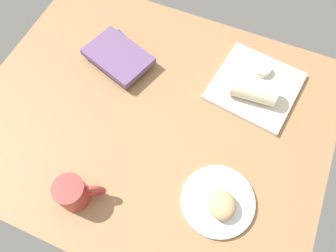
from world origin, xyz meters
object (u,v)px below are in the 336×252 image
book_stack (118,56)px  square_plate (255,86)px  coffee_mug (73,193)px  round_plate (218,201)px  sauce_cup (262,69)px  scone_pastry (222,205)px  breakfast_wrap (254,91)px

book_stack → square_plate: bearing=9.3°
book_stack → coffee_mug: coffee_mug is taller
round_plate → coffee_mug: 38.98cm
sauce_cup → coffee_mug: 69.54cm
square_plate → coffee_mug: bearing=-122.8°
scone_pastry → coffee_mug: bearing=-161.3°
breakfast_wrap → book_stack: bearing=88.7°
sauce_cup → breakfast_wrap: size_ratio=0.42×
breakfast_wrap → book_stack: breakfast_wrap is taller
sauce_cup → book_stack: 47.68cm
round_plate → square_plate: size_ratio=0.79×
sauce_cup → scone_pastry: bearing=-87.1°
book_stack → coffee_mug: size_ratio=1.98×
coffee_mug → breakfast_wrap: bearing=54.8°
square_plate → sauce_cup: bearing=89.9°
square_plate → breakfast_wrap: 6.15cm
sauce_cup → breakfast_wrap: breakfast_wrap is taller
square_plate → book_stack: bearing=-170.7°
round_plate → breakfast_wrap: bearing=91.9°
scone_pastry → coffee_mug: size_ratio=0.65×
sauce_cup → coffee_mug: coffee_mug is taller
square_plate → breakfast_wrap: size_ratio=1.86×
scone_pastry → breakfast_wrap: size_ratio=0.59×
breakfast_wrap → sauce_cup: bearing=-4.9°
scone_pastry → square_plate: size_ratio=0.32×
scone_pastry → coffee_mug: 39.42cm
coffee_mug → sauce_cup: bearing=59.8°
book_stack → coffee_mug: bearing=-77.0°
scone_pastry → square_plate: (-2.38, 41.65, -2.94)cm
book_stack → coffee_mug: (10.84, -46.80, 2.33)cm
breakfast_wrap → scone_pastry: bearing=178.9°
round_plate → book_stack: 57.27cm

